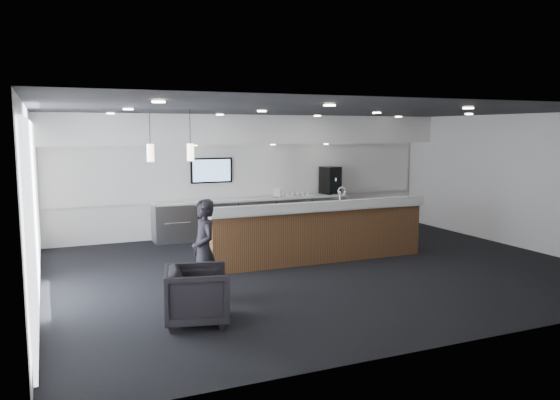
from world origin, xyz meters
name	(u,v)px	position (x,y,z in m)	size (l,w,h in m)	color
ground	(320,268)	(0.00, 0.00, 0.00)	(10.00, 10.00, 0.00)	black
ceiling	(322,110)	(0.00, 0.00, 3.00)	(10.00, 8.00, 0.02)	black
back_wall	(248,175)	(0.00, 4.00, 1.50)	(10.00, 0.02, 3.00)	silver
left_wall	(31,205)	(-5.00, 0.00, 1.50)	(0.02, 8.00, 3.00)	silver
right_wall	(518,181)	(5.00, 0.00, 1.50)	(0.02, 8.00, 3.00)	silver
soffit_bulkhead	(254,130)	(0.00, 3.55, 2.65)	(10.00, 0.90, 0.70)	white
alcove_panel	(249,171)	(0.00, 3.97, 1.60)	(9.80, 0.06, 1.40)	white
window_blinds_wall	(34,205)	(-4.96, 0.00, 1.50)	(0.04, 7.36, 2.55)	#AAB5CC
back_credenza	(253,216)	(0.00, 3.64, 0.48)	(5.06, 0.66, 0.95)	gray
wall_tv	(211,170)	(-1.00, 3.91, 1.65)	(1.05, 0.08, 0.62)	black
pendant_left	(185,151)	(-2.40, 0.80, 2.25)	(0.12, 0.12, 0.30)	#F3E7BE
pendant_right	(146,152)	(-3.10, 0.80, 2.25)	(0.12, 0.12, 0.30)	#F3E7BE
ceiling_can_lights	(322,112)	(0.00, 0.00, 2.97)	(7.00, 5.00, 0.02)	white
service_counter	(317,233)	(0.22, 0.58, 0.58)	(4.64, 0.80, 1.49)	#53291B
coffee_machine	(330,180)	(2.20, 3.66, 1.31)	(0.49, 0.58, 0.72)	black
info_sign_left	(281,193)	(0.70, 3.52, 1.05)	(0.14, 0.02, 0.19)	white
info_sign_right	(277,193)	(0.59, 3.53, 1.07)	(0.18, 0.02, 0.24)	white
armchair	(197,295)	(-2.95, -1.99, 0.39)	(0.84, 0.87, 0.79)	black
lounge_guest	(204,251)	(-2.59, -1.08, 0.80)	(0.58, 0.38, 1.59)	black
cup_0	(308,194)	(1.49, 3.57, 1.00)	(0.10, 0.10, 0.09)	white
cup_1	(303,194)	(1.35, 3.57, 1.00)	(0.10, 0.10, 0.09)	white
cup_2	(298,194)	(1.21, 3.57, 1.00)	(0.10, 0.10, 0.09)	white
cup_3	(293,194)	(1.07, 3.57, 1.00)	(0.10, 0.10, 0.09)	white
cup_4	(288,195)	(0.93, 3.57, 1.00)	(0.10, 0.10, 0.09)	white
cup_5	(283,195)	(0.79, 3.57, 1.00)	(0.10, 0.10, 0.09)	white
cup_6	(278,195)	(0.65, 3.57, 1.00)	(0.10, 0.10, 0.09)	white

